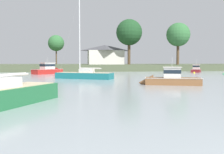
{
  "coord_description": "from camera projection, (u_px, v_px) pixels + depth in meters",
  "views": [
    {
      "loc": [
        -7.16,
        -4.8,
        2.69
      ],
      "look_at": [
        -2.29,
        26.45,
        0.74
      ],
      "focal_mm": 38.84,
      "sensor_mm": 36.0,
      "label": 1
    }
  ],
  "objects": [
    {
      "name": "far_shore_bank",
      "position": [
        94.0,
        67.0,
        88.61
      ],
      "size": [
        210.84,
        43.92,
        1.91
      ],
      "primitive_type": "cube",
      "color": "#4C563D",
      "rests_on": "ground"
    },
    {
      "name": "sailboat_teal",
      "position": [
        84.0,
        77.0,
        39.11
      ],
      "size": [
        9.42,
        6.74,
        13.97
      ],
      "color": "#196B70",
      "rests_on": "ground"
    },
    {
      "name": "cruiser_red",
      "position": [
        50.0,
        71.0,
        55.77
      ],
      "size": [
        7.47,
        7.33,
        4.72
      ],
      "color": "#B2231E",
      "rests_on": "ground"
    },
    {
      "name": "cruiser_wood",
      "position": [
        167.0,
        81.0,
        28.85
      ],
      "size": [
        7.61,
        4.52,
        4.11
      ],
      "color": "brown",
      "rests_on": "ground"
    },
    {
      "name": "cruiser_maroon",
      "position": [
        196.0,
        70.0,
        65.31
      ],
      "size": [
        5.29,
        6.6,
        4.16
      ],
      "color": "maroon",
      "rests_on": "ground"
    },
    {
      "name": "mooring_buoy_green",
      "position": [
        223.0,
        74.0,
        52.86
      ],
      "size": [
        0.38,
        0.38,
        0.43
      ],
      "color": "#1E8C47",
      "rests_on": "ground"
    },
    {
      "name": "mooring_buoy_yellow",
      "position": [
        194.0,
        73.0,
        58.37
      ],
      "size": [
        0.5,
        0.5,
        0.56
      ],
      "color": "yellow",
      "rests_on": "ground"
    },
    {
      "name": "shore_tree_far_left",
      "position": [
        129.0,
        33.0,
        78.72
      ],
      "size": [
        8.45,
        8.45,
        14.69
      ],
      "color": "brown",
      "rests_on": "far_shore_bank"
    },
    {
      "name": "shore_tree_right",
      "position": [
        178.0,
        35.0,
        73.71
      ],
      "size": [
        7.15,
        7.15,
        12.73
      ],
      "color": "brown",
      "rests_on": "far_shore_bank"
    },
    {
      "name": "shore_tree_far_right",
      "position": [
        56.0,
        43.0,
        87.58
      ],
      "size": [
        5.8,
        5.8,
        10.55
      ],
      "color": "brown",
      "rests_on": "far_shore_bank"
    },
    {
      "name": "cottage_eastern",
      "position": [
        105.0,
        54.0,
        84.36
      ],
      "size": [
        12.74,
        10.37,
        6.75
      ],
      "color": "silver",
      "rests_on": "far_shore_bank"
    }
  ]
}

